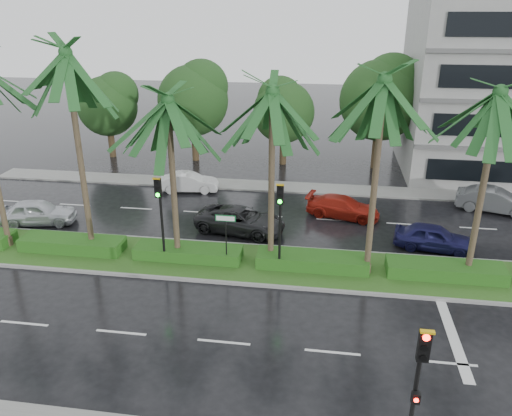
# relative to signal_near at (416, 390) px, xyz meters

# --- Properties ---
(ground) EXTENTS (120.00, 120.00, 0.00)m
(ground) POSITION_rel_signal_near_xyz_m (-6.00, 9.39, -2.50)
(ground) COLOR black
(ground) RESTS_ON ground
(far_sidewalk) EXTENTS (40.00, 2.00, 0.12)m
(far_sidewalk) POSITION_rel_signal_near_xyz_m (-6.00, 21.39, -2.44)
(far_sidewalk) COLOR slate
(far_sidewalk) RESTS_ON ground
(median) EXTENTS (36.00, 4.00, 0.15)m
(median) POSITION_rel_signal_near_xyz_m (-6.00, 10.39, -2.42)
(median) COLOR gray
(median) RESTS_ON ground
(hedge) EXTENTS (35.20, 1.40, 0.60)m
(hedge) POSITION_rel_signal_near_xyz_m (-6.00, 10.39, -2.05)
(hedge) COLOR #154A15
(hedge) RESTS_ON median
(lane_markings) EXTENTS (34.00, 13.06, 0.01)m
(lane_markings) POSITION_rel_signal_near_xyz_m (-2.96, 8.96, -2.50)
(lane_markings) COLOR silver
(lane_markings) RESTS_ON ground
(palm_row) EXTENTS (26.30, 4.20, 10.34)m
(palm_row) POSITION_rel_signal_near_xyz_m (-7.25, 10.41, 5.55)
(palm_row) COLOR #3E3223
(palm_row) RESTS_ON median
(signal_near) EXTENTS (0.34, 0.45, 4.36)m
(signal_near) POSITION_rel_signal_near_xyz_m (0.00, 0.00, 0.00)
(signal_near) COLOR black
(signal_near) RESTS_ON near_sidewalk
(signal_median_left) EXTENTS (0.34, 0.42, 4.36)m
(signal_median_left) POSITION_rel_signal_near_xyz_m (-10.00, 9.69, 0.49)
(signal_median_left) COLOR black
(signal_median_left) RESTS_ON median
(signal_median_right) EXTENTS (0.34, 0.42, 4.36)m
(signal_median_right) POSITION_rel_signal_near_xyz_m (-4.50, 9.69, 0.49)
(signal_median_right) COLOR black
(signal_median_right) RESTS_ON median
(street_sign) EXTENTS (0.95, 0.09, 2.60)m
(street_sign) POSITION_rel_signal_near_xyz_m (-7.00, 9.87, -0.38)
(street_sign) COLOR black
(street_sign) RESTS_ON median
(bg_trees) EXTENTS (32.53, 5.86, 8.46)m
(bg_trees) POSITION_rel_signal_near_xyz_m (-6.01, 26.98, 2.32)
(bg_trees) COLOR #312816
(bg_trees) RESTS_ON ground
(car_silver) EXTENTS (2.55, 4.45, 1.43)m
(car_silver) POSITION_rel_signal_near_xyz_m (-18.62, 13.41, -1.79)
(car_silver) COLOR silver
(car_silver) RESTS_ON ground
(car_white) EXTENTS (1.84, 4.01, 1.27)m
(car_white) POSITION_rel_signal_near_xyz_m (-11.58, 19.81, -1.87)
(car_white) COLOR beige
(car_white) RESTS_ON ground
(car_darkgrey) EXTENTS (3.18, 5.26, 1.37)m
(car_darkgrey) POSITION_rel_signal_near_xyz_m (-7.08, 14.07, -1.82)
(car_darkgrey) COLOR black
(car_darkgrey) RESTS_ON ground
(car_red) EXTENTS (2.68, 4.54, 1.24)m
(car_red) POSITION_rel_signal_near_xyz_m (-1.50, 16.95, -1.89)
(car_red) COLOR maroon
(car_red) RESTS_ON ground
(car_blue) EXTENTS (2.25, 4.11, 1.33)m
(car_blue) POSITION_rel_signal_near_xyz_m (3.00, 13.39, -1.84)
(car_blue) COLOR #19184A
(car_blue) RESTS_ON ground
(car_grey) EXTENTS (2.70, 4.61, 1.43)m
(car_grey) POSITION_rel_signal_near_xyz_m (7.50, 19.09, -1.79)
(car_grey) COLOR #545759
(car_grey) RESTS_ON ground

